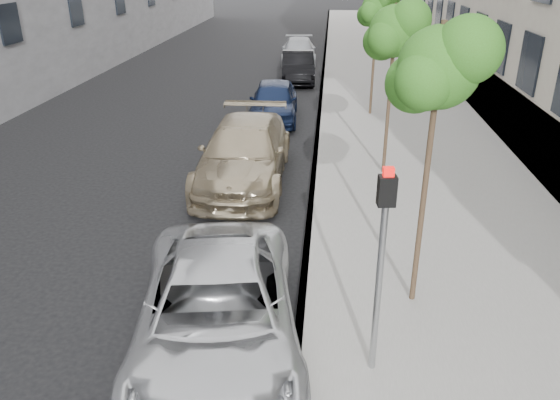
# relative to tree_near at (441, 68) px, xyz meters

# --- Properties ---
(ground) EXTENTS (160.00, 160.00, 0.00)m
(ground) POSITION_rel_tree_near_xyz_m (-3.23, -1.50, -4.35)
(ground) COLOR black
(ground) RESTS_ON ground
(sidewalk) EXTENTS (6.40, 72.00, 0.14)m
(sidewalk) POSITION_rel_tree_near_xyz_m (1.07, 22.50, -4.28)
(sidewalk) COLOR gray
(sidewalk) RESTS_ON ground
(curb) EXTENTS (0.15, 72.00, 0.14)m
(curb) POSITION_rel_tree_near_xyz_m (-2.05, 22.50, -4.28)
(curb) COLOR #9E9B93
(curb) RESTS_ON ground
(tree_near) EXTENTS (1.65, 1.45, 5.03)m
(tree_near) POSITION_rel_tree_near_xyz_m (0.00, 0.00, 0.00)
(tree_near) COLOR #38281C
(tree_near) RESTS_ON sidewalk
(tree_mid) EXTENTS (1.70, 1.50, 4.81)m
(tree_mid) POSITION_rel_tree_near_xyz_m (0.00, 6.50, -0.24)
(tree_mid) COLOR #38281C
(tree_mid) RESTS_ON sidewalk
(tree_far) EXTENTS (1.53, 1.33, 4.79)m
(tree_far) POSITION_rel_tree_near_xyz_m (-0.00, 13.00, -0.19)
(tree_far) COLOR #38281C
(tree_far) RESTS_ON sidewalk
(signal_pole) EXTENTS (0.26, 0.21, 3.28)m
(signal_pole) POSITION_rel_tree_near_xyz_m (-0.88, -1.92, -2.17)
(signal_pole) COLOR #939699
(signal_pole) RESTS_ON sidewalk
(minivan) EXTENTS (3.37, 5.83, 1.53)m
(minivan) POSITION_rel_tree_near_xyz_m (-3.33, -1.62, -3.59)
(minivan) COLOR silver
(minivan) RESTS_ON ground
(suv) EXTENTS (2.45, 5.87, 1.69)m
(suv) POSITION_rel_tree_near_xyz_m (-4.01, 5.77, -3.50)
(suv) COLOR tan
(suv) RESTS_ON ground
(sedan_blue) EXTENTS (2.01, 4.55, 1.52)m
(sedan_blue) POSITION_rel_tree_near_xyz_m (-3.82, 12.21, -3.59)
(sedan_blue) COLOR #111C3A
(sedan_blue) RESTS_ON ground
(sedan_black) EXTENTS (1.92, 4.64, 1.49)m
(sedan_black) POSITION_rel_tree_near_xyz_m (-3.33, 19.44, -3.60)
(sedan_black) COLOR black
(sedan_black) RESTS_ON ground
(sedan_rear) EXTENTS (2.26, 5.01, 1.42)m
(sedan_rear) POSITION_rel_tree_near_xyz_m (-3.60, 24.76, -3.64)
(sedan_rear) COLOR #95979C
(sedan_rear) RESTS_ON ground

